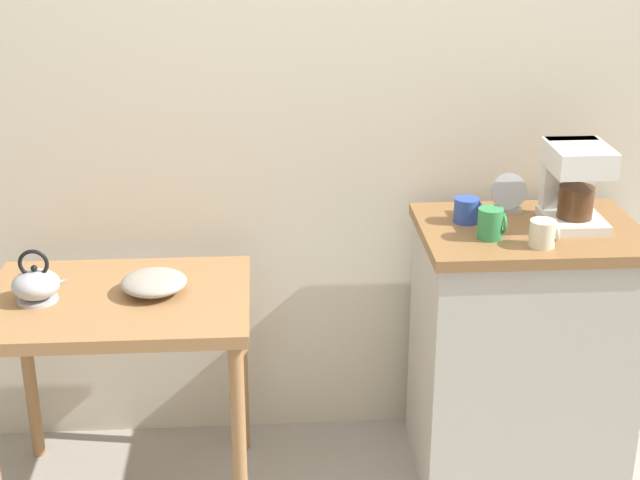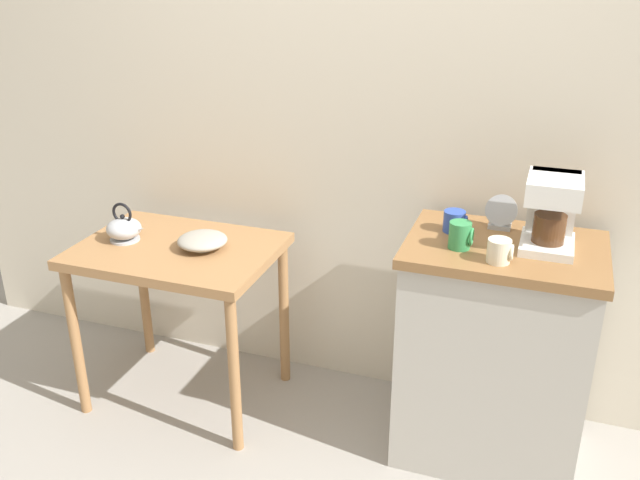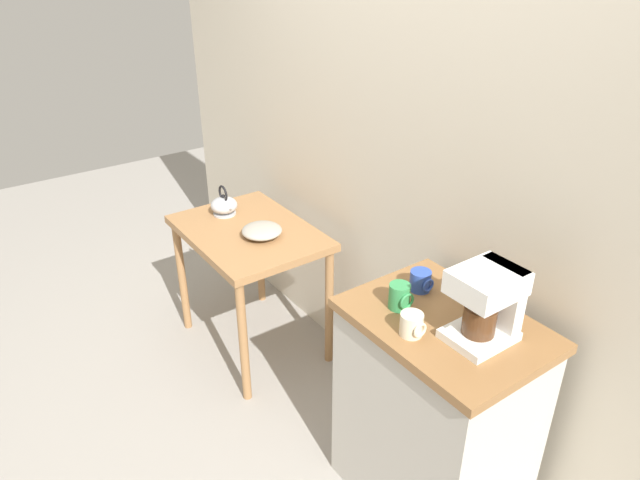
% 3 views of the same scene
% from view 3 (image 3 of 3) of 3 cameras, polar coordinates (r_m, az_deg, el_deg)
% --- Properties ---
extents(ground_plane, '(8.00, 8.00, 0.00)m').
position_cam_3_polar(ground_plane, '(2.95, 1.14, -17.03)').
color(ground_plane, gray).
extents(back_wall, '(4.40, 0.10, 2.80)m').
position_cam_3_polar(back_wall, '(2.40, 11.46, 10.76)').
color(back_wall, beige).
rests_on(back_wall, ground_plane).
extents(wooden_table, '(0.81, 0.59, 0.73)m').
position_cam_3_polar(wooden_table, '(3.07, -6.91, -0.61)').
color(wooden_table, '#9E7044').
rests_on(wooden_table, ground_plane).
extents(kitchen_counter, '(0.70, 0.51, 0.89)m').
position_cam_3_polar(kitchen_counter, '(2.38, 11.09, -16.39)').
color(kitchen_counter, '#BCB7AD').
rests_on(kitchen_counter, ground_plane).
extents(bowl_stoneware, '(0.20, 0.20, 0.06)m').
position_cam_3_polar(bowl_stoneware, '(2.92, -5.71, 0.91)').
color(bowl_stoneware, '#9E998C').
rests_on(bowl_stoneware, wooden_table).
extents(teakettle, '(0.18, 0.14, 0.17)m').
position_cam_3_polar(teakettle, '(3.18, -9.36, 3.37)').
color(teakettle, '#B2B5BA').
rests_on(teakettle, wooden_table).
extents(coffee_maker, '(0.18, 0.22, 0.26)m').
position_cam_3_polar(coffee_maker, '(1.97, 16.17, -5.76)').
color(coffee_maker, white).
rests_on(coffee_maker, kitchen_counter).
extents(mug_blue, '(0.09, 0.08, 0.08)m').
position_cam_3_polar(mug_blue, '(2.22, 9.84, -3.96)').
color(mug_blue, '#2D4CAD').
rests_on(mug_blue, kitchen_counter).
extents(mug_tall_green, '(0.08, 0.08, 0.10)m').
position_cam_3_polar(mug_tall_green, '(2.10, 7.82, -5.50)').
color(mug_tall_green, '#338C4C').
rests_on(mug_tall_green, kitchen_counter).
extents(mug_small_cream, '(0.09, 0.08, 0.08)m').
position_cam_3_polar(mug_small_cream, '(1.98, 8.99, -8.19)').
color(mug_small_cream, beige).
rests_on(mug_small_cream, kitchen_counter).
extents(table_clock, '(0.12, 0.06, 0.13)m').
position_cam_3_polar(table_clock, '(2.18, 14.38, -4.56)').
color(table_clock, '#B2B5BA').
rests_on(table_clock, kitchen_counter).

